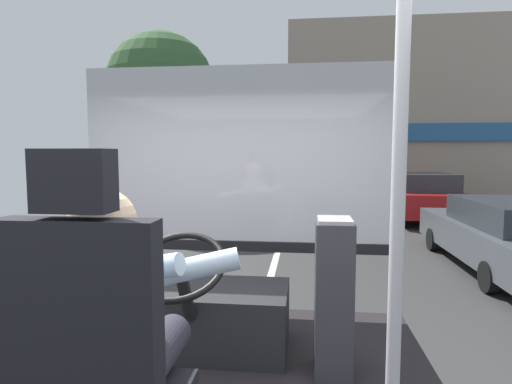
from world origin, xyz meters
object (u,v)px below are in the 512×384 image
fare_box (333,297)px  driver_seat (99,382)px  steering_console (202,315)px  parked_car_charcoal (511,234)px  bus_driver (116,320)px  parked_car_red (421,196)px  handrail_pole (398,202)px  parked_car_green (394,184)px

fare_box → driver_seat: bearing=-126.0°
driver_seat → steering_console: driver_seat is taller
parked_car_charcoal → driver_seat: bearing=-123.4°
bus_driver → parked_car_charcoal: size_ratio=0.19×
driver_seat → fare_box: (0.82, 1.12, -0.08)m
fare_box → parked_car_red: 11.14m
parked_car_red → handrail_pole: bearing=-105.2°
steering_console → parked_car_green: (4.45, 15.91, -0.26)m
parked_car_green → parked_car_charcoal: bearing=-91.6°
handrail_pole → parked_car_red: 12.13m
driver_seat → parked_car_green: size_ratio=0.28×
driver_seat → parked_car_red: (4.10, 11.76, -0.53)m
steering_console → parked_car_charcoal: (4.14, 4.95, -0.33)m
steering_console → handrail_pole: handrail_pole is taller
steering_console → handrail_pole: size_ratio=0.50×
bus_driver → handrail_pole: (0.93, -0.03, 0.43)m
bus_driver → parked_car_red: size_ratio=0.21×
fare_box → parked_car_red: bearing=72.9°
parked_car_green → parked_car_red: bearing=-93.6°
driver_seat → parked_car_red: 12.46m
parked_car_red → parked_car_green: parked_car_red is taller
handrail_pole → parked_car_charcoal: (3.21, 6.19, -1.22)m
fare_box → parked_car_red: (3.28, 10.63, -0.45)m
parked_car_charcoal → handrail_pole: bearing=-117.4°
steering_console → parked_car_red: steering_console is taller
bus_driver → fare_box: (0.82, 1.00, -0.23)m
handrail_pole → parked_car_green: 17.55m
driver_seat → steering_console: size_ratio=1.15×
handrail_pole → fare_box: size_ratio=2.47×
parked_car_red → fare_box: bearing=-107.1°
bus_driver → parked_car_charcoal: 7.47m
parked_car_red → bus_driver: bearing=-109.4°
bus_driver → parked_car_green: bearing=75.4°
handrail_pole → driver_seat: bearing=-174.1°
handrail_pole → fare_box: (-0.12, 1.03, -0.66)m
parked_car_red → steering_console: bearing=-111.5°
driver_seat → parked_car_green: 17.82m
parked_car_charcoal → parked_car_red: parked_car_red is taller
bus_driver → parked_car_red: bearing=70.6°
driver_seat → handrail_pole: handrail_pole is taller
fare_box → parked_car_green: (3.63, 16.13, -0.49)m
driver_seat → bus_driver: (0.00, 0.13, 0.15)m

